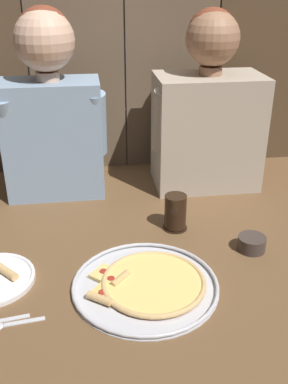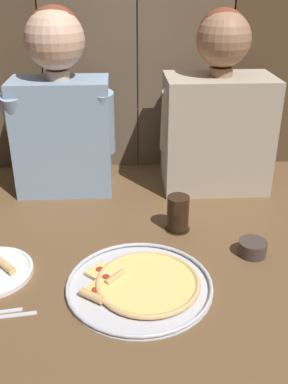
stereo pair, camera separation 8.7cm
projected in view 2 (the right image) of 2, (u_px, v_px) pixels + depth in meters
name	position (u px, v px, depth m)	size (l,w,h in m)	color
ground_plane	(150.00, 264.00, 1.26)	(3.20, 3.20, 0.00)	brown
pizza_tray	(142.00, 284.00, 1.16)	(0.39, 0.39, 0.03)	silver
drinking_glass	(178.00, 214.00, 1.40)	(0.08, 0.08, 0.12)	black
dipping_bowl	(253.00, 247.00, 1.29)	(0.08, 0.08, 0.04)	#3D332D
diner_left	(60.00, 106.00, 1.55)	(0.38, 0.22, 0.65)	#849EB7
diner_right	(218.00, 113.00, 1.60)	(0.42, 0.24, 0.64)	#B2A38E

